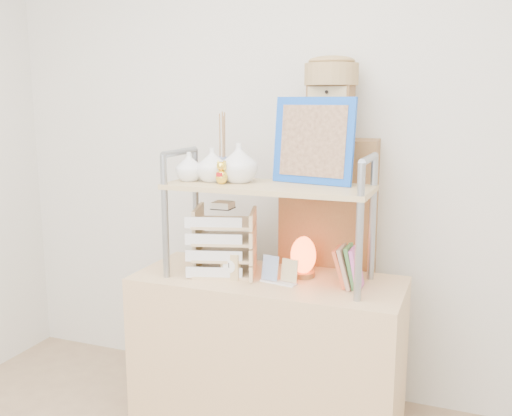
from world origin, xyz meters
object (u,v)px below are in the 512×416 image
Objects in this scene: desk at (268,356)px; letter_tray at (224,245)px; salt_lamp at (303,256)px; cabinet at (327,275)px.

letter_tray is (-0.21, -0.00, 0.51)m from desk.
desk is 6.47× the size of salt_lamp.
salt_lamp is at bearing -102.42° from cabinet.
letter_tray is at bearing -141.27° from cabinet.
letter_tray is (-0.40, -0.37, 0.21)m from cabinet.
letter_tray is at bearing -179.90° from desk.
desk is 0.51m from cabinet.
cabinet is at bearing 81.80° from salt_lamp.
cabinet is at bearing 63.63° from desk.
desk is at bearing -152.11° from salt_lamp.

